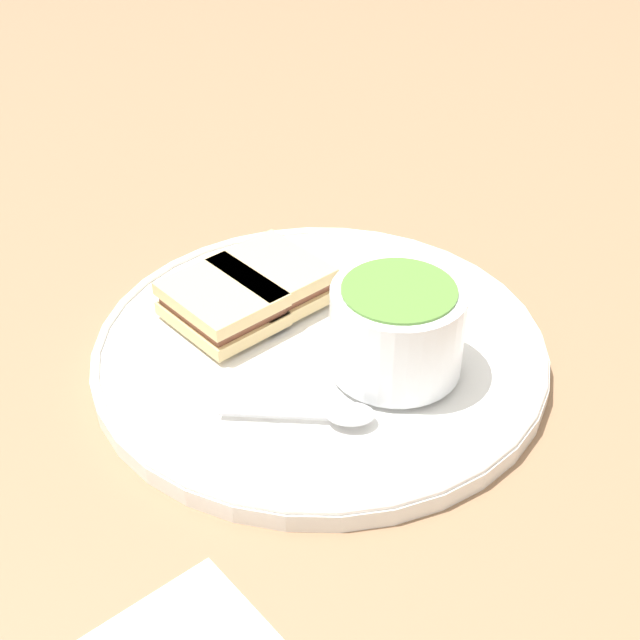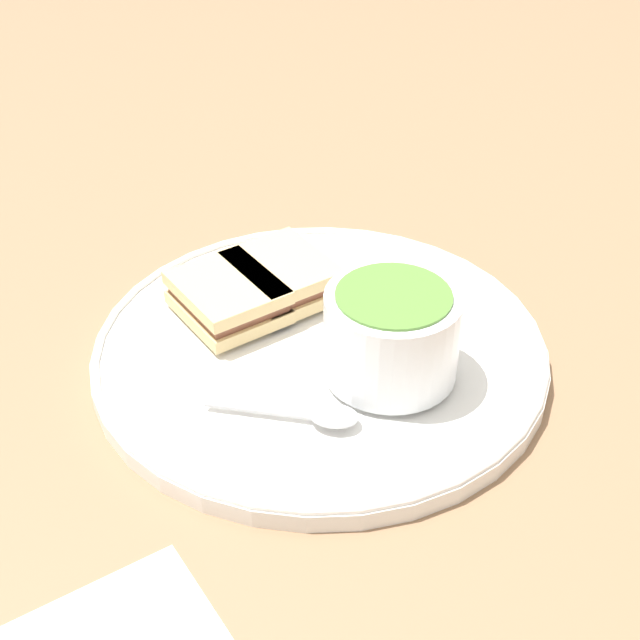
# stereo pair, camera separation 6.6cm
# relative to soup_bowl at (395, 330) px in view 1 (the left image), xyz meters

# --- Properties ---
(ground_plane) EXTENTS (2.40, 2.40, 0.00)m
(ground_plane) POSITION_rel_soup_bowl_xyz_m (-0.00, -0.06, -0.05)
(ground_plane) COLOR #8E6B4C
(plate) EXTENTS (0.34, 0.34, 0.02)m
(plate) POSITION_rel_soup_bowl_xyz_m (-0.00, -0.06, -0.04)
(plate) COLOR white
(plate) RESTS_ON ground_plane
(soup_bowl) EXTENTS (0.10, 0.10, 0.07)m
(soup_bowl) POSITION_rel_soup_bowl_xyz_m (0.00, 0.00, 0.00)
(soup_bowl) COLOR white
(soup_bowl) RESTS_ON plate
(spoon) EXTENTS (0.06, 0.10, 0.01)m
(spoon) POSITION_rel_soup_bowl_xyz_m (0.07, -0.01, -0.03)
(spoon) COLOR silver
(spoon) RESTS_ON plate
(sandwich_half_near) EXTENTS (0.09, 0.10, 0.03)m
(sandwich_half_near) POSITION_rel_soup_bowl_xyz_m (-0.04, -0.13, -0.02)
(sandwich_half_near) COLOR #DBBC7F
(sandwich_half_near) RESTS_ON plate
(sandwich_half_far) EXTENTS (0.09, 0.10, 0.03)m
(sandwich_half_far) POSITION_rel_soup_bowl_xyz_m (0.01, -0.14, -0.02)
(sandwich_half_far) COLOR #DBBC7F
(sandwich_half_far) RESTS_ON plate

